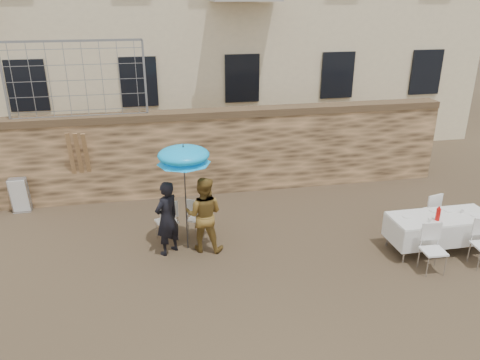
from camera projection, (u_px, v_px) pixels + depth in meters
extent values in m
plane|color=brown|center=(242.00, 302.00, 8.18)|extent=(80.00, 80.00, 0.00)
cube|color=olive|center=(205.00, 153.00, 12.32)|extent=(13.00, 0.50, 2.20)
imported|color=black|center=(167.00, 218.00, 9.44)|extent=(0.69, 0.66, 1.59)
imported|color=#A87D33|center=(204.00, 214.00, 9.57)|extent=(0.94, 0.83, 1.62)
cylinder|color=#3F3F44|center=(186.00, 207.00, 9.54)|extent=(0.03, 0.03, 1.91)
cone|color=#0BAEFF|center=(184.00, 158.00, 9.14)|extent=(1.07, 1.07, 0.22)
cube|color=silver|center=(441.00, 217.00, 9.58)|extent=(2.10, 0.85, 0.05)
cylinder|color=silver|center=(405.00, 246.00, 9.24)|extent=(0.04, 0.04, 0.74)
cylinder|color=silver|center=(388.00, 230.00, 9.87)|extent=(0.04, 0.04, 0.74)
cylinder|color=silver|center=(469.00, 222.00, 10.21)|extent=(0.04, 0.04, 0.74)
cylinder|color=red|center=(438.00, 214.00, 9.35)|extent=(0.09, 0.09, 0.26)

